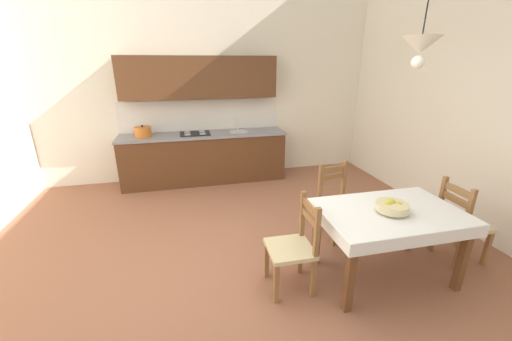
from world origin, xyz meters
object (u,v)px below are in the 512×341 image
at_px(kitchen_cabinetry, 203,135).
at_px(pendant_lamp, 421,46).
at_px(fruit_bowl, 392,207).
at_px(dining_chair_tv_side, 294,247).
at_px(dining_chair_kitchen_side, 337,202).
at_px(dining_table, 389,222).
at_px(dining_chair_window_side, 461,223).

distance_m(kitchen_cabinetry, pendant_lamp, 3.76).
bearing_deg(fruit_bowl, dining_chair_tv_side, 173.44).
bearing_deg(dining_chair_tv_side, pendant_lamp, 1.18).
relative_size(kitchen_cabinetry, dining_chair_kitchen_side, 3.14).
bearing_deg(pendant_lamp, dining_chair_kitchen_side, 103.31).
distance_m(kitchen_cabinetry, dining_table, 3.55).
relative_size(kitchen_cabinetry, dining_chair_tv_side, 3.14).
relative_size(kitchen_cabinetry, dining_chair_window_side, 3.14).
height_order(kitchen_cabinetry, dining_chair_window_side, kitchen_cabinetry).
height_order(dining_chair_window_side, pendant_lamp, pendant_lamp).
height_order(dining_chair_tv_side, fruit_bowl, dining_chair_tv_side).
xyz_separation_m(dining_chair_tv_side, dining_chair_kitchen_side, (0.87, 0.79, 0.00)).
bearing_deg(dining_chair_window_side, pendant_lamp, 178.53).
relative_size(kitchen_cabinetry, dining_table, 2.13).
bearing_deg(dining_chair_kitchen_side, dining_chair_tv_side, -137.66).
bearing_deg(dining_chair_kitchen_side, pendant_lamp, -76.69).
relative_size(dining_table, dining_chair_window_side, 1.47).
bearing_deg(pendant_lamp, fruit_bowl, -134.22).
distance_m(dining_chair_kitchen_side, pendant_lamp, 1.96).
distance_m(kitchen_cabinetry, dining_chair_tv_side, 3.20).
relative_size(dining_chair_window_side, pendant_lamp, 1.16).
bearing_deg(kitchen_cabinetry, pendant_lamp, -61.93).
xyz_separation_m(dining_table, dining_chair_tv_side, (-0.95, 0.07, -0.18)).
bearing_deg(fruit_bowl, dining_chair_window_side, 6.01).
distance_m(dining_chair_window_side, dining_chair_kitchen_side, 1.32).
xyz_separation_m(dining_chair_kitchen_side, pendant_lamp, (0.18, -0.77, 1.79)).
bearing_deg(kitchen_cabinetry, dining_chair_window_side, -50.95).
bearing_deg(dining_chair_window_side, kitchen_cabinetry, 129.05).
bearing_deg(dining_chair_window_side, dining_table, -175.92).
bearing_deg(dining_table, dining_chair_tv_side, 175.73).
bearing_deg(fruit_bowl, dining_chair_kitchen_side, 93.66).
relative_size(kitchen_cabinetry, fruit_bowl, 9.72).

